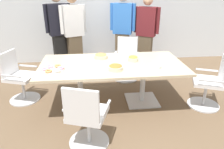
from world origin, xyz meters
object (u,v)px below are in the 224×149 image
object	(u,v)px
office_chair_2	(126,61)
snack_bowl_chips_yellow	(133,58)
office_chair_3	(19,79)
person_standing_1	(74,32)
person_standing_3	(146,32)
plate_stack	(155,66)
office_chair_1	(210,85)
snack_bowl_pretzels	(116,67)
person_standing_2	(122,30)
person_standing_0	(59,31)
snack_bowl_cookies	(101,56)
office_chair_0	(87,119)
conference_table	(112,70)
donut_platter	(53,69)

from	to	relation	value
office_chair_2	snack_bowl_chips_yellow	bearing A→B (deg)	102.71
office_chair_3	person_standing_1	world-z (taller)	person_standing_1
person_standing_1	person_standing_3	size ratio (longest dim) A/B	1.04
plate_stack	person_standing_3	bearing A→B (deg)	80.42
office_chair_1	person_standing_1	world-z (taller)	person_standing_1
person_standing_1	snack_bowl_pretzels	world-z (taller)	person_standing_1
office_chair_3	person_standing_1	size ratio (longest dim) A/B	0.50
office_chair_2	person_standing_2	distance (m)	0.87
office_chair_1	snack_bowl_chips_yellow	world-z (taller)	office_chair_1
snack_bowl_pretzels	plate_stack	size ratio (longest dim) A/B	1.20
person_standing_0	person_standing_2	world-z (taller)	person_standing_0
person_standing_0	snack_bowl_cookies	size ratio (longest dim) A/B	7.79
office_chair_3	person_standing_2	bearing A→B (deg)	142.85
office_chair_3	person_standing_3	bearing A→B (deg)	134.73
office_chair_1	person_standing_2	size ratio (longest dim) A/B	0.49
office_chair_0	person_standing_3	world-z (taller)	person_standing_3
person_standing_3	snack_bowl_pretzels	world-z (taller)	person_standing_3
person_standing_0	snack_bowl_chips_yellow	world-z (taller)	person_standing_0
person_standing_3	plate_stack	size ratio (longest dim) A/B	9.16
office_chair_1	person_standing_3	world-z (taller)	person_standing_3
conference_table	snack_bowl_cookies	bearing A→B (deg)	120.34
donut_platter	plate_stack	size ratio (longest dim) A/B	1.78
snack_bowl_cookies	donut_platter	bearing A→B (deg)	-147.26
conference_table	snack_bowl_chips_yellow	size ratio (longest dim) A/B	13.28
office_chair_3	snack_bowl_pretzels	world-z (taller)	office_chair_3
conference_table	snack_bowl_cookies	world-z (taller)	snack_bowl_cookies
office_chair_0	snack_bowl_pretzels	world-z (taller)	office_chair_0
snack_bowl_cookies	plate_stack	xyz separation A→B (m)	(0.84, -0.54, -0.02)
snack_bowl_cookies	donut_platter	world-z (taller)	snack_bowl_cookies
office_chair_1	person_standing_0	size ratio (longest dim) A/B	0.49
office_chair_0	donut_platter	world-z (taller)	office_chair_0
office_chair_1	snack_bowl_pretzels	size ratio (longest dim) A/B	3.94
snack_bowl_chips_yellow	person_standing_3	bearing A→B (deg)	68.22
snack_bowl_cookies	office_chair_3	bearing A→B (deg)	-179.47
person_standing_3	snack_bowl_cookies	bearing A→B (deg)	77.79
office_chair_0	person_standing_2	distance (m)	2.98
person_standing_0	plate_stack	size ratio (longest dim) A/B	9.61
office_chair_2	snack_bowl_cookies	size ratio (longest dim) A/B	3.83
office_chair_1	office_chair_3	size ratio (longest dim) A/B	1.00
office_chair_0	snack_bowl_cookies	bearing A→B (deg)	98.00
conference_table	office_chair_0	world-z (taller)	office_chair_0
office_chair_1	person_standing_1	xyz separation A→B (m)	(-2.37, 1.91, 0.56)
office_chair_2	plate_stack	distance (m)	1.39
conference_table	office_chair_2	size ratio (longest dim) A/B	2.64
person_standing_0	donut_platter	distance (m)	1.93
snack_bowl_chips_yellow	office_chair_0	bearing A→B (deg)	-124.71
office_chair_1	snack_bowl_cookies	bearing A→B (deg)	94.13
office_chair_0	person_standing_0	xyz separation A→B (m)	(-0.64, 2.78, 0.57)
person_standing_3	donut_platter	bearing A→B (deg)	72.30
person_standing_1	donut_platter	xyz separation A→B (m)	(-0.21, -1.83, -0.19)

